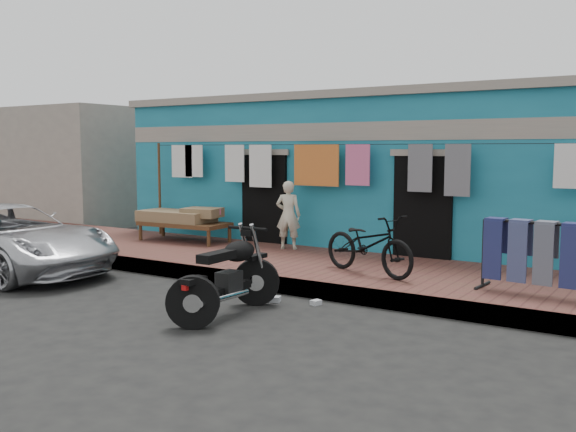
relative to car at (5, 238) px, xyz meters
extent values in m
plane|color=black|center=(4.84, -0.20, -0.64)|extent=(80.00, 80.00, 0.00)
cube|color=brown|center=(4.84, 2.80, -0.51)|extent=(28.00, 3.00, 0.25)
cube|color=gray|center=(4.84, 1.35, -0.51)|extent=(28.00, 0.10, 0.25)
cube|color=#1B6C85|center=(4.84, 6.80, 0.96)|extent=(12.00, 5.00, 3.20)
cube|color=#9E9384|center=(4.84, 4.36, 1.91)|extent=(12.00, 0.14, 0.35)
cube|color=#9E9384|center=(4.84, 6.80, 2.64)|extent=(12.20, 5.20, 0.16)
cube|color=black|center=(2.64, 4.28, 0.41)|extent=(1.10, 0.10, 2.10)
cube|color=black|center=(6.14, 4.28, 0.41)|extent=(1.10, 0.10, 2.10)
cube|color=#9E9384|center=(-6.16, 6.80, 1.06)|extent=(6.00, 5.00, 3.40)
cylinder|color=brown|center=(-0.16, 4.05, 0.66)|extent=(0.06, 0.06, 2.10)
cylinder|color=black|center=(4.84, 4.05, 1.66)|extent=(10.00, 0.01, 0.01)
cube|color=silver|center=(0.54, 4.05, 1.30)|extent=(0.60, 0.02, 0.72)
cube|color=silver|center=(0.90, 4.05, 1.31)|extent=(0.50, 0.02, 0.70)
cube|color=silver|center=(2.03, 4.05, 1.27)|extent=(0.50, 0.02, 0.78)
cube|color=silver|center=(2.70, 4.05, 1.23)|extent=(0.55, 0.02, 0.87)
cube|color=#CC4C26|center=(4.03, 4.05, 1.26)|extent=(1.00, 0.02, 0.80)
cube|color=#D75E8F|center=(4.93, 4.05, 1.28)|extent=(0.50, 0.02, 0.77)
cube|color=slate|center=(6.16, 4.05, 1.24)|extent=(0.45, 0.02, 0.84)
cube|color=slate|center=(6.83, 4.05, 1.22)|extent=(0.45, 0.02, 0.89)
cube|color=silver|center=(8.63, 4.05, 1.31)|extent=(0.50, 0.02, 0.70)
imported|color=silver|center=(0.00, 0.00, 0.00)|extent=(4.57, 2.17, 1.27)
imported|color=beige|center=(3.57, 3.76, 0.29)|extent=(0.56, 0.46, 1.35)
imported|color=black|center=(6.01, 2.32, 0.20)|extent=(1.91, 1.15, 1.17)
cube|color=silver|center=(5.22, 0.83, -0.60)|extent=(0.22, 0.20, 0.08)
cube|color=silver|center=(5.83, 1.00, -0.60)|extent=(0.14, 0.17, 0.07)
cube|color=silver|center=(4.07, 0.90, -0.60)|extent=(0.23, 0.25, 0.08)
camera|label=1|loc=(10.37, -6.73, 1.58)|focal=40.00mm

